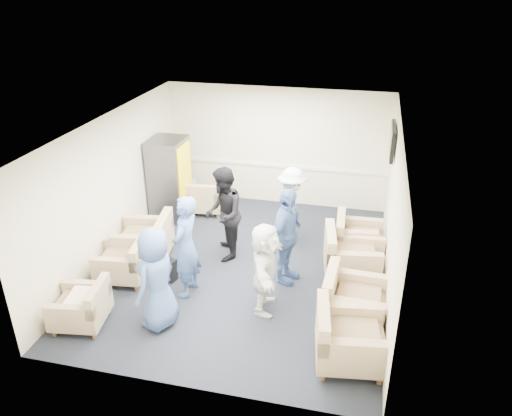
% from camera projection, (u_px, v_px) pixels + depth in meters
% --- Properties ---
extents(floor, '(6.00, 6.00, 0.00)m').
position_uv_depth(floor, '(244.00, 268.00, 9.19)').
color(floor, black).
rests_on(floor, ground).
extents(ceiling, '(6.00, 6.00, 0.00)m').
position_uv_depth(ceiling, '(243.00, 125.00, 8.02)').
color(ceiling, silver).
rests_on(ceiling, back_wall).
extents(back_wall, '(5.00, 0.02, 2.70)m').
position_uv_depth(back_wall, '(277.00, 147.00, 11.24)').
color(back_wall, beige).
rests_on(back_wall, floor).
extents(front_wall, '(5.00, 0.02, 2.70)m').
position_uv_depth(front_wall, '(181.00, 303.00, 5.97)').
color(front_wall, beige).
rests_on(front_wall, floor).
extents(left_wall, '(0.02, 6.00, 2.70)m').
position_uv_depth(left_wall, '(111.00, 188.00, 9.12)').
color(left_wall, beige).
rests_on(left_wall, floor).
extents(right_wall, '(0.02, 6.00, 2.70)m').
position_uv_depth(right_wall, '(393.00, 216.00, 8.09)').
color(right_wall, beige).
rests_on(right_wall, floor).
extents(chair_rail, '(4.98, 0.04, 0.06)m').
position_uv_depth(chair_rail, '(276.00, 166.00, 11.42)').
color(chair_rail, silver).
rests_on(chair_rail, back_wall).
extents(tv, '(0.10, 1.00, 0.58)m').
position_uv_depth(tv, '(392.00, 141.00, 9.39)').
color(tv, black).
rests_on(tv, right_wall).
extents(armchair_left_near, '(0.87, 0.87, 0.61)m').
position_uv_depth(armchair_left_near, '(83.00, 308.00, 7.60)').
color(armchair_left_near, tan).
rests_on(armchair_left_near, floor).
extents(armchair_left_mid, '(0.91, 0.91, 0.66)m').
position_uv_depth(armchair_left_mid, '(126.00, 263.00, 8.73)').
color(armchair_left_mid, tan).
rests_on(armchair_left_mid, floor).
extents(armchair_left_far, '(1.06, 1.06, 0.75)m').
position_uv_depth(armchair_left_far, '(148.00, 241.00, 9.34)').
color(armchair_left_far, tan).
rests_on(armchair_left_far, floor).
extents(armchair_right_near, '(1.06, 1.06, 0.75)m').
position_uv_depth(armchair_right_near, '(346.00, 340.00, 6.83)').
color(armchair_right_near, tan).
rests_on(armchair_right_near, floor).
extents(armchair_right_midnear, '(0.96, 0.96, 0.74)m').
position_uv_depth(armchair_right_midnear, '(350.00, 302.00, 7.63)').
color(armchair_right_midnear, tan).
rests_on(armchair_right_midnear, floor).
extents(armchair_right_midfar, '(1.07, 1.07, 0.76)m').
position_uv_depth(armchair_right_midfar, '(348.00, 257.00, 8.80)').
color(armchair_right_midfar, tan).
rests_on(armchair_right_midfar, floor).
extents(armchair_right_far, '(0.92, 0.92, 0.71)m').
position_uv_depth(armchair_right_far, '(356.00, 241.00, 9.38)').
color(armchair_right_far, tan).
rests_on(armchair_right_far, floor).
extents(armchair_corner, '(0.91, 0.91, 0.65)m').
position_uv_depth(armchair_corner, '(205.00, 199.00, 11.18)').
color(armchair_corner, tan).
rests_on(armchair_corner, floor).
extents(vending_machine, '(0.72, 0.84, 1.78)m').
position_uv_depth(vending_machine, '(170.00, 179.00, 10.74)').
color(vending_machine, '#505058').
rests_on(vending_machine, floor).
extents(backpack, '(0.33, 0.27, 0.48)m').
position_uv_depth(backpack, '(168.00, 267.00, 8.74)').
color(backpack, black).
rests_on(backpack, floor).
extents(pillow, '(0.44, 0.54, 0.14)m').
position_uv_depth(pillow, '(81.00, 299.00, 7.52)').
color(pillow, '#F1E1D1').
rests_on(pillow, armchair_left_near).
extents(person_front_left, '(0.70, 0.91, 1.65)m').
position_uv_depth(person_front_left, '(156.00, 279.00, 7.39)').
color(person_front_left, '#415F9C').
rests_on(person_front_left, floor).
extents(person_mid_left, '(0.48, 0.68, 1.78)m').
position_uv_depth(person_mid_left, '(186.00, 247.00, 8.11)').
color(person_mid_left, '#415F9C').
rests_on(person_mid_left, floor).
extents(person_back_left, '(0.89, 1.02, 1.79)m').
position_uv_depth(person_back_left, '(223.00, 214.00, 9.18)').
color(person_back_left, black).
rests_on(person_back_left, floor).
extents(person_back_right, '(0.71, 1.09, 1.59)m').
position_uv_depth(person_back_right, '(292.00, 207.00, 9.71)').
color(person_back_right, white).
rests_on(person_back_right, floor).
extents(person_mid_right, '(0.69, 1.10, 1.74)m').
position_uv_depth(person_mid_right, '(286.00, 236.00, 8.46)').
color(person_mid_right, '#415F9C').
rests_on(person_mid_right, floor).
extents(person_front_right, '(0.58, 1.45, 1.52)m').
position_uv_depth(person_front_right, '(265.00, 268.00, 7.76)').
color(person_front_right, white).
rests_on(person_front_right, floor).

